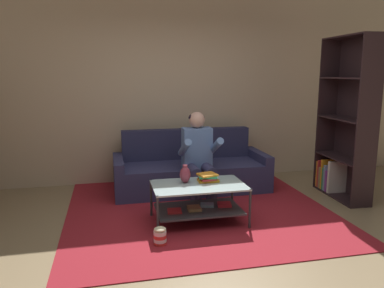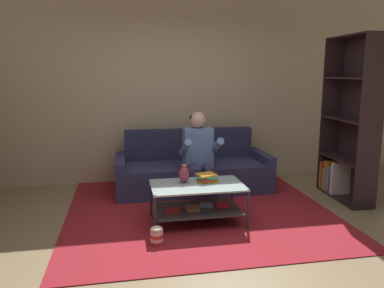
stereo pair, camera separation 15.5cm
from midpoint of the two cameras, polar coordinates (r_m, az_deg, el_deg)
ground at (r=3.84m, az=4.22°, el=-15.06°), size 16.80×16.80×0.00m
back_partition at (r=5.87m, az=-1.82°, el=8.58°), size 8.40×0.12×2.90m
couch at (r=5.45m, az=0.86°, el=-4.06°), size 2.18×0.86×0.85m
person_seated_center at (r=4.88m, az=2.08°, el=-1.55°), size 0.50×0.58×1.17m
coffee_table at (r=4.25m, az=1.90°, el=-8.20°), size 1.03×0.62×0.45m
area_rug at (r=4.82m, az=1.60°, el=-9.50°), size 3.16×3.18×0.01m
vase at (r=4.25m, az=-0.17°, el=-4.63°), size 0.12×0.12×0.21m
book_stack at (r=4.30m, az=3.30°, el=-5.14°), size 0.25×0.22×0.09m
bookshelf at (r=5.45m, az=23.54°, el=1.43°), size 0.35×0.97×2.14m
popcorn_tub at (r=3.81m, az=-4.22°, el=-13.76°), size 0.13×0.13×0.19m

